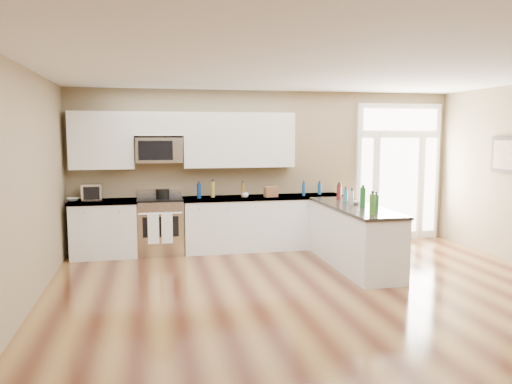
# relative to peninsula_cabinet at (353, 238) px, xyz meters

# --- Properties ---
(ground) EXTENTS (8.00, 8.00, 0.00)m
(ground) POSITION_rel_peninsula_cabinet_xyz_m (-0.93, -2.24, -0.43)
(ground) COLOR #482314
(room_shell) EXTENTS (8.00, 8.00, 8.00)m
(room_shell) POSITION_rel_peninsula_cabinet_xyz_m (-0.93, -2.24, 1.27)
(room_shell) COLOR #897656
(room_shell) RESTS_ON ground
(back_cabinet_left) EXTENTS (1.10, 0.66, 0.94)m
(back_cabinet_left) POSITION_rel_peninsula_cabinet_xyz_m (-3.80, 1.45, 0.00)
(back_cabinet_left) COLOR white
(back_cabinet_left) RESTS_ON ground
(back_cabinet_right) EXTENTS (2.85, 0.66, 0.94)m
(back_cabinet_right) POSITION_rel_peninsula_cabinet_xyz_m (-1.08, 1.45, 0.00)
(back_cabinet_right) COLOR white
(back_cabinet_right) RESTS_ON ground
(peninsula_cabinet) EXTENTS (0.69, 2.32, 0.94)m
(peninsula_cabinet) POSITION_rel_peninsula_cabinet_xyz_m (0.00, 0.00, 0.00)
(peninsula_cabinet) COLOR white
(peninsula_cabinet) RESTS_ON ground
(upper_cabinet_left) EXTENTS (1.04, 0.33, 0.95)m
(upper_cabinet_left) POSITION_rel_peninsula_cabinet_xyz_m (-3.81, 1.59, 1.49)
(upper_cabinet_left) COLOR white
(upper_cabinet_left) RESTS_ON room_shell
(upper_cabinet_right) EXTENTS (1.94, 0.33, 0.95)m
(upper_cabinet_right) POSITION_rel_peninsula_cabinet_xyz_m (-1.50, 1.59, 1.49)
(upper_cabinet_right) COLOR white
(upper_cabinet_right) RESTS_ON room_shell
(upper_cabinet_short) EXTENTS (0.82, 0.33, 0.40)m
(upper_cabinet_short) POSITION_rel_peninsula_cabinet_xyz_m (-2.88, 1.59, 1.77)
(upper_cabinet_short) COLOR white
(upper_cabinet_short) RESTS_ON room_shell
(microwave) EXTENTS (0.78, 0.41, 0.42)m
(microwave) POSITION_rel_peninsula_cabinet_xyz_m (-2.88, 1.56, 1.33)
(microwave) COLOR silver
(microwave) RESTS_ON room_shell
(entry_door) EXTENTS (1.70, 0.10, 2.60)m
(entry_door) POSITION_rel_peninsula_cabinet_xyz_m (1.62, 1.71, 0.87)
(entry_door) COLOR white
(entry_door) RESTS_ON ground
(wall_art_near) EXTENTS (0.05, 0.58, 0.58)m
(wall_art_near) POSITION_rel_peninsula_cabinet_xyz_m (2.54, -0.04, 1.27)
(wall_art_near) COLOR black
(wall_art_near) RESTS_ON room_shell
(kitchen_range) EXTENTS (0.76, 0.68, 1.08)m
(kitchen_range) POSITION_rel_peninsula_cabinet_xyz_m (-2.88, 1.45, 0.05)
(kitchen_range) COLOR silver
(kitchen_range) RESTS_ON ground
(stockpot) EXTENTS (0.23, 0.23, 0.17)m
(stockpot) POSITION_rel_peninsula_cabinet_xyz_m (-2.84, 1.42, 0.60)
(stockpot) COLOR black
(stockpot) RESTS_ON kitchen_range
(toaster_oven) EXTENTS (0.33, 0.26, 0.28)m
(toaster_oven) POSITION_rel_peninsula_cabinet_xyz_m (-3.97, 1.48, 0.64)
(toaster_oven) COLOR silver
(toaster_oven) RESTS_ON back_cabinet_left
(cardboard_box) EXTENTS (0.23, 0.18, 0.18)m
(cardboard_box) POSITION_rel_peninsula_cabinet_xyz_m (-0.98, 1.34, 0.59)
(cardboard_box) COLOR brown
(cardboard_box) RESTS_ON back_cabinet_right
(bowl_left) EXTENTS (0.22, 0.22, 0.05)m
(bowl_left) POSITION_rel_peninsula_cabinet_xyz_m (-4.28, 1.50, 0.53)
(bowl_left) COLOR white
(bowl_left) RESTS_ON back_cabinet_left
(bowl_peninsula) EXTENTS (0.17, 0.17, 0.05)m
(bowl_peninsula) POSITION_rel_peninsula_cabinet_xyz_m (0.09, 0.19, 0.53)
(bowl_peninsula) COLOR white
(bowl_peninsula) RESTS_ON peninsula_cabinet
(cup_counter) EXTENTS (0.12, 0.12, 0.09)m
(cup_counter) POSITION_rel_peninsula_cabinet_xyz_m (-1.44, 1.33, 0.55)
(cup_counter) COLOR white
(cup_counter) RESTS_ON back_cabinet_right
(counter_bottles) EXTENTS (2.39, 2.43, 0.30)m
(counter_bottles) POSITION_rel_peninsula_cabinet_xyz_m (-0.53, 0.51, 0.63)
(counter_bottles) COLOR #19591E
(counter_bottles) RESTS_ON back_cabinet_right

